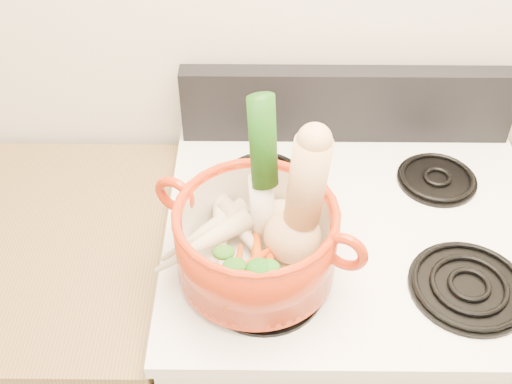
{
  "coord_description": "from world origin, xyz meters",
  "views": [
    {
      "loc": [
        -0.2,
        0.49,
        1.89
      ],
      "look_at": [
        -0.2,
        1.25,
        1.18
      ],
      "focal_mm": 45.0,
      "sensor_mm": 36.0,
      "label": 1
    }
  ],
  "objects_px": {
    "squash": "(295,201)",
    "leek": "(263,174)",
    "stove_body": "(336,359)",
    "dutch_oven": "(256,241)"
  },
  "relations": [
    {
      "from": "squash",
      "to": "leek",
      "type": "bearing_deg",
      "value": 163.98
    },
    {
      "from": "stove_body",
      "to": "leek",
      "type": "bearing_deg",
      "value": -158.8
    },
    {
      "from": "stove_body",
      "to": "dutch_oven",
      "type": "distance_m",
      "value": 0.63
    },
    {
      "from": "stove_body",
      "to": "squash",
      "type": "distance_m",
      "value": 0.7
    },
    {
      "from": "dutch_oven",
      "to": "leek",
      "type": "relative_size",
      "value": 0.92
    },
    {
      "from": "squash",
      "to": "dutch_oven",
      "type": "bearing_deg",
      "value": -151.39
    },
    {
      "from": "squash",
      "to": "leek",
      "type": "relative_size",
      "value": 0.86
    },
    {
      "from": "stove_body",
      "to": "squash",
      "type": "bearing_deg",
      "value": -139.24
    },
    {
      "from": "leek",
      "to": "squash",
      "type": "bearing_deg",
      "value": -58.29
    },
    {
      "from": "stove_body",
      "to": "leek",
      "type": "distance_m",
      "value": 0.73
    }
  ]
}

